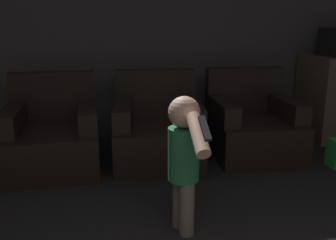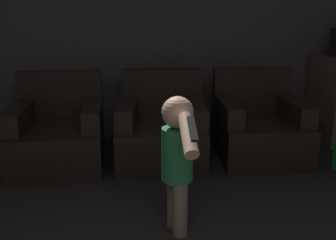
% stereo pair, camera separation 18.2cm
% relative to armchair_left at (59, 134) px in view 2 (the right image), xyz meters
% --- Properties ---
extents(wall_back, '(8.40, 0.05, 2.60)m').
position_rel_armchair_left_xyz_m(wall_back, '(0.84, 0.79, 1.00)').
color(wall_back, '#423D38').
rests_on(wall_back, ground_plane).
extents(armchair_left, '(0.85, 0.93, 0.86)m').
position_rel_armchair_left_xyz_m(armchair_left, '(0.00, 0.00, 0.00)').
color(armchair_left, black).
rests_on(armchair_left, ground_plane).
extents(armchair_middle, '(0.91, 0.99, 0.86)m').
position_rel_armchair_left_xyz_m(armchair_middle, '(1.00, -0.00, 0.00)').
color(armchair_middle, black).
rests_on(armchair_middle, ground_plane).
extents(armchair_right, '(0.88, 0.96, 0.86)m').
position_rel_armchair_left_xyz_m(armchair_right, '(1.98, -0.00, 0.00)').
color(armchair_right, black).
rests_on(armchair_right, ground_plane).
extents(person_toddler, '(0.20, 0.61, 0.91)m').
position_rel_armchair_left_xyz_m(person_toddler, '(0.96, -1.34, 0.24)').
color(person_toddler, brown).
rests_on(person_toddler, ground_plane).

